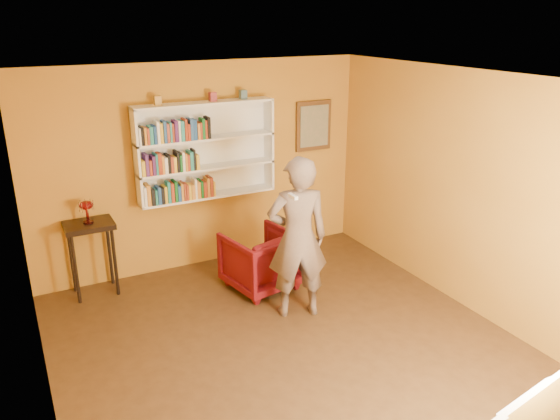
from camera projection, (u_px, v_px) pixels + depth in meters
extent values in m
cube|color=#402914|center=(294.00, 359.00, 5.53)|extent=(5.30, 5.80, 0.12)
cube|color=#B37721|center=(203.00, 166.00, 7.16)|extent=(5.30, 0.04, 2.70)
cube|color=#B37721|center=(521.00, 384.00, 2.95)|extent=(5.30, 0.04, 2.70)
cube|color=#B37721|center=(30.00, 282.00, 4.07)|extent=(0.04, 5.80, 2.70)
cube|color=#B37721|center=(475.00, 195.00, 6.04)|extent=(0.04, 5.80, 2.70)
cube|color=white|center=(297.00, 78.00, 4.59)|extent=(5.30, 5.80, 0.06)
cube|color=white|center=(203.00, 148.00, 7.04)|extent=(1.80, 0.03, 1.20)
cube|color=white|center=(137.00, 159.00, 6.55)|extent=(0.03, 0.28, 1.20)
cube|color=white|center=(269.00, 143.00, 7.32)|extent=(0.03, 0.28, 1.20)
cube|color=white|center=(208.00, 195.00, 7.14)|extent=(1.80, 0.28, 0.03)
cube|color=white|center=(207.00, 167.00, 7.01)|extent=(1.80, 0.28, 0.03)
cube|color=white|center=(206.00, 138.00, 6.88)|extent=(1.80, 0.28, 0.03)
cube|color=white|center=(204.00, 103.00, 6.73)|extent=(1.80, 0.28, 0.03)
cube|color=white|center=(144.00, 196.00, 6.69)|extent=(0.03, 0.17, 0.24)
cube|color=orange|center=(147.00, 194.00, 6.71)|extent=(0.04, 0.18, 0.26)
cube|color=black|center=(152.00, 196.00, 6.72)|extent=(0.04, 0.14, 0.20)
cube|color=teal|center=(155.00, 196.00, 6.76)|extent=(0.03, 0.17, 0.19)
cube|color=#204C95|center=(158.00, 195.00, 6.77)|extent=(0.04, 0.17, 0.22)
cube|color=black|center=(162.00, 195.00, 6.78)|extent=(0.04, 0.16, 0.20)
cube|color=gold|center=(165.00, 194.00, 6.80)|extent=(0.03, 0.16, 0.22)
cube|color=teal|center=(168.00, 192.00, 6.80)|extent=(0.04, 0.14, 0.27)
cube|color=#A83719|center=(171.00, 192.00, 6.84)|extent=(0.04, 0.17, 0.25)
cube|color=#176726|center=(175.00, 191.00, 6.85)|extent=(0.03, 0.18, 0.26)
cube|color=#204C95|center=(178.00, 193.00, 6.87)|extent=(0.04, 0.15, 0.20)
cube|color=orange|center=(181.00, 191.00, 6.89)|extent=(0.03, 0.15, 0.23)
cube|color=#A1391D|center=(183.00, 191.00, 6.91)|extent=(0.02, 0.19, 0.23)
cube|color=#A1391D|center=(186.00, 191.00, 6.92)|extent=(0.03, 0.15, 0.21)
cube|color=gold|center=(189.00, 191.00, 6.93)|extent=(0.03, 0.16, 0.20)
cube|color=orange|center=(192.00, 191.00, 6.95)|extent=(0.04, 0.15, 0.19)
cube|color=white|center=(194.00, 188.00, 6.96)|extent=(0.03, 0.16, 0.26)
cube|color=orange|center=(197.00, 189.00, 6.99)|extent=(0.04, 0.17, 0.21)
cube|color=#176726|center=(200.00, 188.00, 7.01)|extent=(0.03, 0.19, 0.22)
cube|color=#A83719|center=(204.00, 189.00, 7.02)|extent=(0.04, 0.16, 0.21)
cube|color=orange|center=(207.00, 187.00, 7.04)|extent=(0.03, 0.17, 0.24)
cube|color=#A1391D|center=(210.00, 186.00, 7.06)|extent=(0.04, 0.18, 0.25)
cube|color=gold|center=(213.00, 188.00, 7.08)|extent=(0.02, 0.15, 0.19)
cube|color=gold|center=(142.00, 168.00, 6.58)|extent=(0.04, 0.19, 0.19)
cube|color=#4C2165|center=(146.00, 164.00, 6.58)|extent=(0.04, 0.18, 0.27)
cube|color=#A83719|center=(150.00, 167.00, 6.60)|extent=(0.03, 0.15, 0.19)
cube|color=#4C2165|center=(153.00, 165.00, 6.62)|extent=(0.04, 0.17, 0.23)
cube|color=teal|center=(155.00, 164.00, 6.64)|extent=(0.03, 0.18, 0.25)
cube|color=#A83719|center=(159.00, 163.00, 6.63)|extent=(0.04, 0.14, 0.26)
cube|color=orange|center=(161.00, 164.00, 6.68)|extent=(0.03, 0.19, 0.23)
cube|color=white|center=(165.00, 165.00, 6.68)|extent=(0.04, 0.15, 0.20)
cube|color=black|center=(168.00, 163.00, 6.71)|extent=(0.03, 0.19, 0.23)
cube|color=#A83719|center=(171.00, 164.00, 6.72)|extent=(0.03, 0.18, 0.20)
cube|color=gold|center=(174.00, 164.00, 6.73)|extent=(0.04, 0.16, 0.20)
cube|color=black|center=(176.00, 161.00, 6.75)|extent=(0.03, 0.19, 0.26)
cube|color=#176726|center=(179.00, 162.00, 6.78)|extent=(0.03, 0.19, 0.21)
cube|color=white|center=(182.00, 161.00, 6.78)|extent=(0.03, 0.17, 0.24)
cube|color=orange|center=(185.00, 161.00, 6.80)|extent=(0.03, 0.17, 0.22)
cube|color=#A83719|center=(187.00, 162.00, 6.80)|extent=(0.03, 0.15, 0.20)
cube|color=teal|center=(190.00, 160.00, 6.83)|extent=(0.04, 0.19, 0.24)
cube|color=black|center=(193.00, 159.00, 6.82)|extent=(0.02, 0.14, 0.26)
cube|color=gold|center=(196.00, 161.00, 6.86)|extent=(0.04, 0.16, 0.19)
cube|color=white|center=(139.00, 136.00, 6.43)|extent=(0.02, 0.15, 0.21)
cube|color=black|center=(141.00, 136.00, 6.44)|extent=(0.03, 0.15, 0.22)
cube|color=orange|center=(144.00, 136.00, 6.46)|extent=(0.03, 0.17, 0.21)
cube|color=#A83719|center=(147.00, 136.00, 6.47)|extent=(0.03, 0.15, 0.20)
cube|color=teal|center=(150.00, 135.00, 6.49)|extent=(0.04, 0.17, 0.21)
cube|color=#204C95|center=(154.00, 134.00, 6.52)|extent=(0.03, 0.19, 0.22)
cube|color=white|center=(157.00, 132.00, 6.53)|extent=(0.03, 0.18, 0.27)
cube|color=gold|center=(160.00, 132.00, 6.55)|extent=(0.04, 0.19, 0.24)
cube|color=#204C95|center=(164.00, 131.00, 6.55)|extent=(0.04, 0.15, 0.27)
cube|color=#A1391D|center=(167.00, 133.00, 6.57)|extent=(0.03, 0.14, 0.23)
cube|color=teal|center=(169.00, 132.00, 6.59)|extent=(0.02, 0.17, 0.24)
cube|color=#A83719|center=(172.00, 132.00, 6.60)|extent=(0.02, 0.17, 0.23)
cube|color=#4C2165|center=(175.00, 131.00, 6.61)|extent=(0.04, 0.15, 0.26)
cube|color=white|center=(178.00, 131.00, 6.63)|extent=(0.02, 0.16, 0.25)
cube|color=teal|center=(181.00, 130.00, 6.66)|extent=(0.04, 0.19, 0.25)
cube|color=#A83719|center=(184.00, 129.00, 6.67)|extent=(0.03, 0.18, 0.27)
cube|color=#A83719|center=(187.00, 132.00, 6.70)|extent=(0.03, 0.18, 0.20)
cube|color=#204C95|center=(190.00, 129.00, 6.70)|extent=(0.04, 0.17, 0.26)
cube|color=#204C95|center=(194.00, 129.00, 6.71)|extent=(0.04, 0.15, 0.25)
cube|color=orange|center=(197.00, 131.00, 6.74)|extent=(0.03, 0.14, 0.20)
cube|color=#A1391D|center=(200.00, 130.00, 6.75)|extent=(0.02, 0.14, 0.21)
cube|color=#176726|center=(202.00, 128.00, 6.76)|extent=(0.03, 0.15, 0.25)
cube|color=#A83719|center=(204.00, 129.00, 6.79)|extent=(0.03, 0.18, 0.23)
cube|color=black|center=(207.00, 127.00, 6.79)|extent=(0.04, 0.17, 0.27)
cube|color=gold|center=(158.00, 101.00, 6.46)|extent=(0.08, 0.08, 0.11)
cube|color=#96323A|center=(213.00, 97.00, 6.76)|extent=(0.08, 0.08, 0.11)
cube|color=#466676|center=(243.00, 95.00, 6.94)|extent=(0.08, 0.08, 0.11)
cube|color=#4F3016|center=(313.00, 126.00, 7.69)|extent=(0.55, 0.04, 0.70)
cube|color=gray|center=(314.00, 126.00, 7.67)|extent=(0.45, 0.02, 0.58)
cylinder|color=black|center=(76.00, 270.00, 6.35)|extent=(0.04, 0.04, 0.86)
cylinder|color=black|center=(115.00, 262.00, 6.54)|extent=(0.04, 0.04, 0.86)
cylinder|color=black|center=(72.00, 259.00, 6.62)|extent=(0.04, 0.04, 0.86)
cylinder|color=black|center=(110.00, 252.00, 6.81)|extent=(0.04, 0.04, 0.86)
cube|color=black|center=(89.00, 225.00, 6.42)|extent=(0.56, 0.43, 0.06)
cylinder|color=maroon|center=(88.00, 222.00, 6.41)|extent=(0.12, 0.12, 0.02)
cylinder|color=maroon|center=(87.00, 215.00, 6.38)|extent=(0.03, 0.03, 0.15)
ellipsoid|color=maroon|center=(86.00, 205.00, 6.34)|extent=(0.16, 0.16, 0.10)
cylinder|color=#FEDEAE|center=(93.00, 205.00, 6.38)|extent=(0.01, 0.01, 0.12)
cylinder|color=#FEDEAE|center=(90.00, 204.00, 6.41)|extent=(0.01, 0.01, 0.12)
cylinder|color=#FEDEAE|center=(85.00, 204.00, 6.41)|extent=(0.01, 0.01, 0.12)
cylinder|color=#FEDEAE|center=(80.00, 205.00, 6.36)|extent=(0.01, 0.01, 0.12)
cylinder|color=#FEDEAE|center=(79.00, 207.00, 6.31)|extent=(0.01, 0.01, 0.12)
cylinder|color=#FEDEAE|center=(82.00, 208.00, 6.27)|extent=(0.01, 0.01, 0.12)
cylinder|color=#FEDEAE|center=(87.00, 208.00, 6.28)|extent=(0.01, 0.01, 0.12)
cylinder|color=#FEDEAE|center=(92.00, 206.00, 6.32)|extent=(0.01, 0.01, 0.12)
imported|color=#4B050E|center=(261.00, 260.00, 6.75)|extent=(0.92, 0.94, 0.73)
imported|color=brown|center=(298.00, 238.00, 5.97)|extent=(0.77, 0.62, 1.85)
cube|color=white|center=(293.00, 196.00, 5.42)|extent=(0.04, 0.15, 0.04)
imported|color=black|center=(518.00, 417.00, 3.56)|extent=(0.98, 0.28, 0.56)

